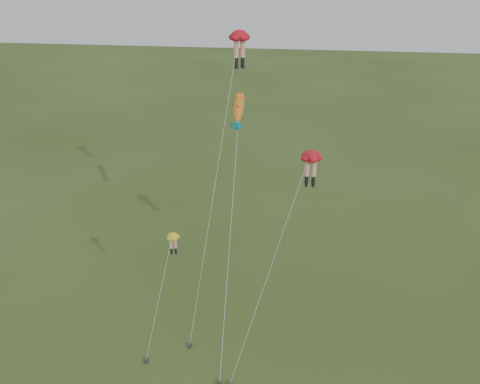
# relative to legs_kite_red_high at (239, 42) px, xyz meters

# --- Properties ---
(ground) EXTENTS (300.00, 300.00, 0.00)m
(ground) POSITION_rel_legs_kite_red_high_xyz_m (-1.36, -8.94, -21.52)
(ground) COLOR #2F4518
(ground) RESTS_ON ground
(legs_kite_red_high) EXTENTS (3.78, 9.82, 22.39)m
(legs_kite_red_high) POSITION_rel_legs_kite_red_high_xyz_m (0.00, 0.00, 0.00)
(legs_kite_red_high) COLOR red
(legs_kite_red_high) RESTS_ON ground
(legs_kite_red_mid) EXTENTS (5.52, 7.35, 15.32)m
(legs_kite_red_mid) POSITION_rel_legs_kite_red_high_xyz_m (5.76, -5.72, -6.97)
(legs_kite_red_mid) COLOR red
(legs_kite_red_mid) RESTS_ON ground
(legs_kite_yellow) EXTENTS (2.60, 3.06, 9.65)m
(legs_kite_yellow) POSITION_rel_legs_kite_red_high_xyz_m (-3.49, -8.33, -12.63)
(legs_kite_yellow) COLOR yellow
(legs_kite_yellow) RESTS_ON ground
(fish_kite) EXTENTS (0.93, 12.42, 18.06)m
(fish_kite) POSITION_rel_legs_kite_red_high_xyz_m (0.13, -1.01, -4.82)
(fish_kite) COLOR yellow
(fish_kite) RESTS_ON ground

